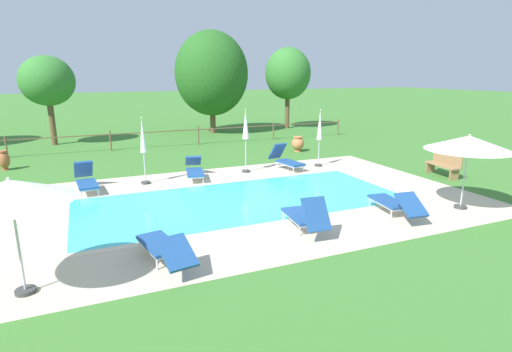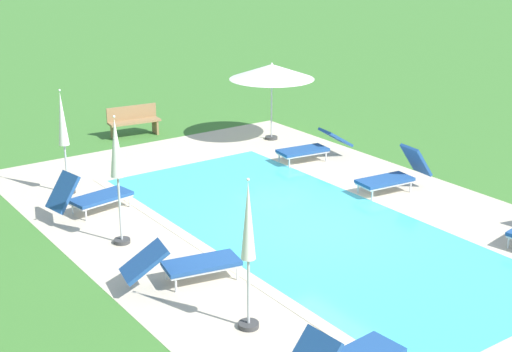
# 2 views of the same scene
# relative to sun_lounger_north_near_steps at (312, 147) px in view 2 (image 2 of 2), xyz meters

# --- Properties ---
(ground_plane) EXTENTS (160.00, 160.00, 0.00)m
(ground_plane) POSITION_rel_sun_lounger_north_near_steps_xyz_m (-3.43, 2.96, -0.36)
(ground_plane) COLOR #3D752D
(pool_deck_paving) EXTENTS (14.76, 8.99, 0.01)m
(pool_deck_paving) POSITION_rel_sun_lounger_north_near_steps_xyz_m (-3.43, 2.96, -0.36)
(pool_deck_paving) COLOR beige
(pool_deck_paving) RESTS_ON ground
(swimming_pool_water) EXTENTS (10.00, 4.24, 0.01)m
(swimming_pool_water) POSITION_rel_sun_lounger_north_near_steps_xyz_m (-3.43, 2.96, -0.36)
(swimming_pool_water) COLOR #42CCD6
(swimming_pool_water) RESTS_ON ground
(pool_coping_rim) EXTENTS (10.48, 4.72, 0.01)m
(pool_coping_rim) POSITION_rel_sun_lounger_north_near_steps_xyz_m (-3.43, 2.96, -0.35)
(pool_coping_rim) COLOR beige
(pool_coping_rim) RESTS_ON ground
(sun_lounger_north_near_steps) EXTENTS (0.86, 2.10, 0.78)m
(sun_lounger_north_near_steps) POSITION_rel_sun_lounger_north_near_steps_xyz_m (0.00, 0.00, 0.00)
(sun_lounger_north_near_steps) COLOR navy
(sun_lounger_north_near_steps) RESTS_ON ground
(sun_lounger_north_far) EXTENTS (0.99, 2.10, 0.80)m
(sun_lounger_north_far) POSITION_rel_sun_lounger_north_near_steps_xyz_m (-4.10, 6.19, 0.00)
(sun_lounger_north_far) COLOR navy
(sun_lounger_north_far) RESTS_ON ground
(sun_lounger_north_end) EXTENTS (0.78, 1.87, 1.02)m
(sun_lounger_north_end) POSITION_rel_sun_lounger_north_near_steps_xyz_m (-2.90, -0.02, 0.04)
(sun_lounger_north_end) COLOR navy
(sun_lounger_north_end) RESTS_ON ground
(sun_lounger_south_far) EXTENTS (0.89, 1.89, 1.02)m
(sun_lounger_south_far) POSITION_rel_sun_lounger_north_near_steps_xyz_m (-0.18, 6.23, 0.04)
(sun_lounger_south_far) COLOR navy
(sun_lounger_south_far) RESTS_ON ground
(patio_umbrella_open_by_bench) EXTENTS (2.39, 2.39, 2.21)m
(patio_umbrella_open_by_bench) POSITION_rel_sun_lounger_north_near_steps_xyz_m (2.23, -0.32, 1.59)
(patio_umbrella_open_by_bench) COLOR #383838
(patio_umbrella_open_by_bench) RESTS_ON ground
(patio_umbrella_closed_row_west) EXTENTS (0.32, 0.32, 2.41)m
(patio_umbrella_closed_row_west) POSITION_rel_sun_lounger_north_near_steps_xyz_m (-5.93, 6.15, 1.16)
(patio_umbrella_closed_row_west) COLOR #383838
(patio_umbrella_closed_row_west) RESTS_ON ground
(patio_umbrella_closed_row_mid_west) EXTENTS (0.32, 0.32, 2.54)m
(patio_umbrella_closed_row_mid_west) POSITION_rel_sun_lounger_north_near_steps_xyz_m (-1.94, 6.36, 1.36)
(patio_umbrella_closed_row_mid_west) COLOR #383838
(patio_umbrella_closed_row_mid_west) RESTS_ON ground
(patio_umbrella_closed_row_east) EXTENTS (0.32, 0.32, 2.42)m
(patio_umbrella_closed_row_east) POSITION_rel_sun_lounger_north_near_steps_xyz_m (1.33, 6.14, 1.18)
(patio_umbrella_closed_row_east) COLOR #383838
(patio_umbrella_closed_row_east) RESTS_ON ground
(wooden_bench_lawn_side) EXTENTS (0.61, 1.54, 0.87)m
(wooden_bench_lawn_side) POSITION_rel_sun_lounger_north_near_steps_xyz_m (4.84, 2.73, 0.10)
(wooden_bench_lawn_side) COLOR #937047
(wooden_bench_lawn_side) RESTS_ON ground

